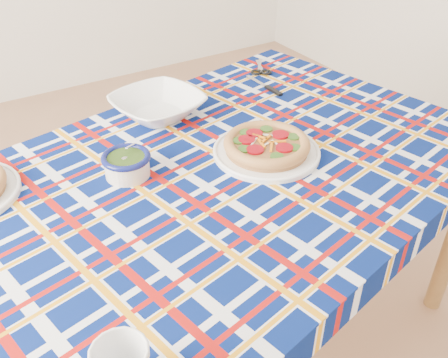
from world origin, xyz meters
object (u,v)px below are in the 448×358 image
dining_table (215,194)px  main_focaccia_plate (267,145)px  serving_bowl (158,106)px  pesto_bowl (127,163)px

dining_table → main_focaccia_plate: bearing=-13.0°
main_focaccia_plate → dining_table: bearing=179.2°
dining_table → main_focaccia_plate: 0.20m
main_focaccia_plate → serving_bowl: 0.40m
main_focaccia_plate → pesto_bowl: pesto_bowl is taller
dining_table → main_focaccia_plate: size_ratio=5.64×
main_focaccia_plate → serving_bowl: bearing=112.8°
dining_table → serving_bowl: 0.39m
main_focaccia_plate → pesto_bowl: size_ratio=2.41×
pesto_bowl → serving_bowl: size_ratio=0.47×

